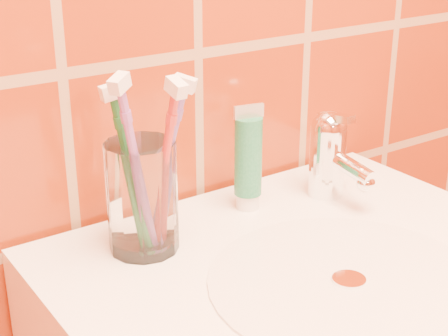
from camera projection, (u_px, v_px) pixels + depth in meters
glass_tumbler at (142, 197)px, 0.77m from camera, size 0.10×0.10×0.13m
toothpaste_tube at (248, 161)px, 0.87m from camera, size 0.04×0.04×0.14m
faucet at (330, 151)px, 0.91m from camera, size 0.05×0.11×0.12m
toothbrush_0 at (137, 171)px, 0.73m from camera, size 0.12×0.11×0.23m
toothbrush_1 at (165, 165)px, 0.76m from camera, size 0.12×0.12×0.22m
toothbrush_2 at (131, 174)px, 0.74m from camera, size 0.07×0.06×0.21m
toothbrush_3 at (163, 170)px, 0.74m from camera, size 0.03×0.14×0.23m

